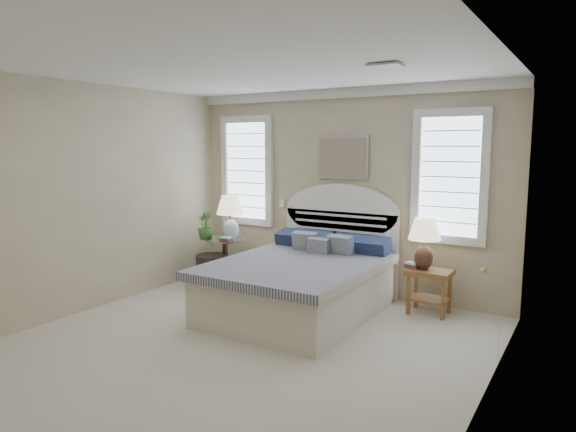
{
  "coord_description": "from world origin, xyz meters",
  "views": [
    {
      "loc": [
        2.92,
        -3.71,
        1.96
      ],
      "look_at": [
        0.06,
        1.0,
        1.21
      ],
      "focal_mm": 32.0,
      "sensor_mm": 36.0,
      "label": 1
    }
  ],
  "objects_px": {
    "nightstand_right": "(430,282)",
    "lamp_right": "(424,238)",
    "bed": "(304,280)",
    "floor_pot": "(212,269)",
    "lamp_left": "(230,213)",
    "side_table_left": "(225,256)"
  },
  "relations": [
    {
      "from": "bed",
      "to": "nightstand_right",
      "type": "relative_size",
      "value": 4.29
    },
    {
      "from": "side_table_left",
      "to": "lamp_right",
      "type": "distance_m",
      "value": 2.92
    },
    {
      "from": "side_table_left",
      "to": "lamp_right",
      "type": "height_order",
      "value": "lamp_right"
    },
    {
      "from": "bed",
      "to": "nightstand_right",
      "type": "xyz_separation_m",
      "value": [
        1.3,
        0.69,
        0.0
      ]
    },
    {
      "from": "floor_pot",
      "to": "lamp_right",
      "type": "bearing_deg",
      "value": 5.35
    },
    {
      "from": "bed",
      "to": "nightstand_right",
      "type": "distance_m",
      "value": 1.47
    },
    {
      "from": "lamp_left",
      "to": "lamp_right",
      "type": "xyz_separation_m",
      "value": [
        2.78,
        0.07,
        -0.12
      ]
    },
    {
      "from": "nightstand_right",
      "to": "lamp_left",
      "type": "height_order",
      "value": "lamp_left"
    },
    {
      "from": "lamp_left",
      "to": "lamp_right",
      "type": "relative_size",
      "value": 1.04
    },
    {
      "from": "nightstand_right",
      "to": "floor_pot",
      "type": "height_order",
      "value": "nightstand_right"
    },
    {
      "from": "floor_pot",
      "to": "lamp_left",
      "type": "distance_m",
      "value": 0.85
    },
    {
      "from": "bed",
      "to": "lamp_right",
      "type": "height_order",
      "value": "bed"
    },
    {
      "from": "nightstand_right",
      "to": "floor_pot",
      "type": "xyz_separation_m",
      "value": [
        -3.03,
        -0.3,
        -0.17
      ]
    },
    {
      "from": "nightstand_right",
      "to": "lamp_right",
      "type": "relative_size",
      "value": 0.87
    },
    {
      "from": "lamp_right",
      "to": "nightstand_right",
      "type": "bearing_deg",
      "value": 15.08
    },
    {
      "from": "lamp_right",
      "to": "side_table_left",
      "type": "bearing_deg",
      "value": -178.41
    },
    {
      "from": "side_table_left",
      "to": "lamp_left",
      "type": "bearing_deg",
      "value": 6.51
    },
    {
      "from": "bed",
      "to": "lamp_right",
      "type": "distance_m",
      "value": 1.49
    },
    {
      "from": "side_table_left",
      "to": "nightstand_right",
      "type": "bearing_deg",
      "value": 1.94
    },
    {
      "from": "side_table_left",
      "to": "lamp_right",
      "type": "bearing_deg",
      "value": 1.59
    },
    {
      "from": "nightstand_right",
      "to": "lamp_left",
      "type": "distance_m",
      "value": 2.93
    },
    {
      "from": "bed",
      "to": "lamp_left",
      "type": "xyz_separation_m",
      "value": [
        -1.56,
        0.6,
        0.63
      ]
    }
  ]
}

